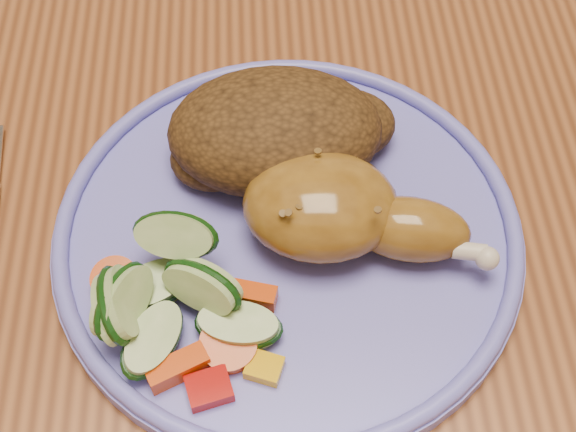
{
  "coord_description": "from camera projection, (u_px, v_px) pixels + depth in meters",
  "views": [
    {
      "loc": [
        -0.03,
        -0.36,
        1.16
      ],
      "look_at": [
        -0.01,
        -0.1,
        0.78
      ],
      "focal_mm": 50.0,
      "sensor_mm": 36.0,
      "label": 1
    }
  ],
  "objects": [
    {
      "name": "rice_pilaf",
      "position": [
        280.0,
        132.0,
        0.49
      ],
      "size": [
        0.14,
        0.1,
        0.06
      ],
      "color": "#492E12",
      "rests_on": "plate"
    },
    {
      "name": "dining_table",
      "position": [
        301.0,
        189.0,
        0.61
      ],
      "size": [
        0.9,
        1.4,
        0.75
      ],
      "color": "brown",
      "rests_on": "ground"
    },
    {
      "name": "plate_rim",
      "position": [
        288.0,
        226.0,
        0.47
      ],
      "size": [
        0.28,
        0.28,
        0.01
      ],
      "primitive_type": "torus",
      "color": "#6A68D4",
      "rests_on": "plate"
    },
    {
      "name": "chicken_leg",
      "position": [
        342.0,
        211.0,
        0.46
      ],
      "size": [
        0.14,
        0.08,
        0.05
      ],
      "color": "#8F611E",
      "rests_on": "plate"
    },
    {
      "name": "vegetable_pile",
      "position": [
        170.0,
        302.0,
        0.43
      ],
      "size": [
        0.11,
        0.11,
        0.05
      ],
      "color": "#A50A05",
      "rests_on": "plate"
    },
    {
      "name": "plate",
      "position": [
        288.0,
        236.0,
        0.48
      ],
      "size": [
        0.28,
        0.28,
        0.01
      ],
      "primitive_type": "cylinder",
      "color": "#6A68D4",
      "rests_on": "dining_table"
    }
  ]
}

